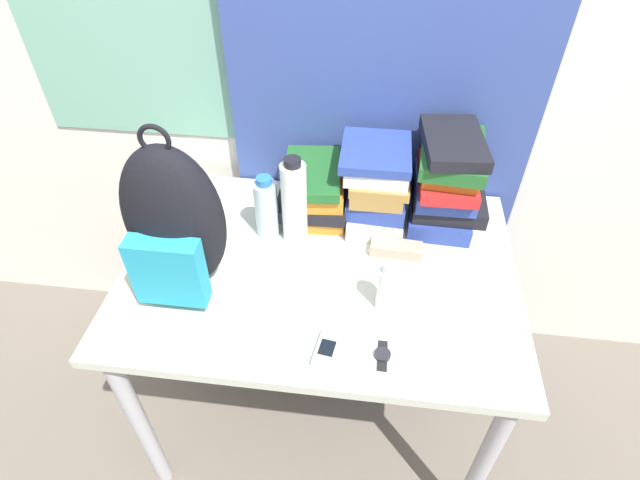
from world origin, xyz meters
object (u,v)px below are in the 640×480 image
object	(u,v)px
backpack	(174,224)
book_stack_left	(315,191)
cell_phone	(327,350)
book_stack_right	(447,181)
sports_bottle	(294,202)
book_stack_center	(377,185)
sunglasses_case	(396,249)
water_bottle	(266,208)
wristwatch	(383,355)
sunscreen_bottle	(387,288)

from	to	relation	value
backpack	book_stack_left	size ratio (longest dim) A/B	1.74
cell_phone	book_stack_left	bearing A→B (deg)	100.49
book_stack_right	sports_bottle	distance (m)	0.46
sports_bottle	book_stack_center	bearing A→B (deg)	29.52
book_stack_center	book_stack_right	distance (m)	0.21
cell_phone	sunglasses_case	distance (m)	0.40
water_bottle	sunglasses_case	bearing A→B (deg)	-6.59
cell_phone	wristwatch	distance (m)	0.14
sunglasses_case	cell_phone	bearing A→B (deg)	-113.67
sports_bottle	backpack	bearing A→B (deg)	-141.17
sunscreen_bottle	book_stack_left	bearing A→B (deg)	122.22
water_bottle	book_stack_left	bearing A→B (deg)	42.83
backpack	sports_bottle	size ratio (longest dim) A/B	1.71
book_stack_right	wristwatch	size ratio (longest dim) A/B	3.50
book_stack_left	wristwatch	world-z (taller)	book_stack_left
cell_phone	wristwatch	xyz separation A→B (m)	(0.14, 0.00, -0.00)
sunglasses_case	wristwatch	size ratio (longest dim) A/B	1.76
wristwatch	book_stack_center	bearing A→B (deg)	94.58
book_stack_center	water_bottle	distance (m)	0.35
backpack	wristwatch	bearing A→B (deg)	-18.51
book_stack_center	sunglasses_case	size ratio (longest dim) A/B	1.69
book_stack_center	cell_phone	bearing A→B (deg)	-99.80
book_stack_center	book_stack_right	world-z (taller)	book_stack_right
book_stack_right	sunscreen_bottle	bearing A→B (deg)	-113.13
wristwatch	sunscreen_bottle	bearing A→B (deg)	89.82
book_stack_left	sports_bottle	world-z (taller)	sports_bottle
backpack	sunscreen_bottle	distance (m)	0.56
book_stack_right	water_bottle	distance (m)	0.54
sunscreen_bottle	sports_bottle	bearing A→B (deg)	139.29
book_stack_left	sunscreen_bottle	xyz separation A→B (m)	(0.23, -0.37, -0.01)
book_stack_center	wristwatch	size ratio (longest dim) A/B	2.97
book_stack_right	sports_bottle	world-z (taller)	book_stack_right
book_stack_right	backpack	bearing A→B (deg)	-153.35
water_bottle	wristwatch	distance (m)	0.56
sunscreen_bottle	book_stack_right	bearing A→B (deg)	66.87
water_bottle	wristwatch	size ratio (longest dim) A/B	2.37
water_bottle	sports_bottle	xyz separation A→B (m)	(0.09, -0.01, 0.04)
book_stack_left	book_stack_center	distance (m)	0.20
book_stack_center	book_stack_right	size ratio (longest dim) A/B	0.85
book_stack_right	sunscreen_bottle	size ratio (longest dim) A/B	2.00
backpack	water_bottle	world-z (taller)	backpack
water_bottle	sunglasses_case	distance (m)	0.40
book_stack_center	wristwatch	xyz separation A→B (m)	(0.04, -0.53, -0.12)
book_stack_left	sports_bottle	bearing A→B (deg)	-107.95
backpack	book_stack_center	size ratio (longest dim) A/B	1.88
water_bottle	wristwatch	world-z (taller)	water_bottle
water_bottle	wristwatch	xyz separation A→B (m)	(0.37, -0.41, -0.09)
sports_bottle	sunglasses_case	world-z (taller)	sports_bottle
book_stack_center	water_bottle	xyz separation A→B (m)	(-0.32, -0.12, -0.03)
sunglasses_case	sunscreen_bottle	bearing A→B (deg)	-97.27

